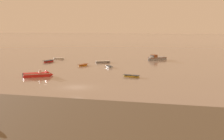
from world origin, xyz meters
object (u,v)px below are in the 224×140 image
(rowboat_moored_3, at_px, (49,61))
(rowboat_moored_6, at_px, (109,67))
(rowboat_moored_0, at_px, (131,76))
(motorboat_moored_0, at_px, (155,59))
(rowboat_moored_5, at_px, (103,62))
(rowboat_moored_2, at_px, (59,59))
(rowboat_moored_1, at_px, (83,65))
(motorboat_moored_1, at_px, (41,75))

(rowboat_moored_3, height_order, rowboat_moored_6, rowboat_moored_3)
(rowboat_moored_0, relative_size, rowboat_moored_3, 0.80)
(motorboat_moored_0, height_order, rowboat_moored_0, motorboat_moored_0)
(rowboat_moored_3, xyz_separation_m, rowboat_moored_5, (15.79, 2.55, -0.01))
(motorboat_moored_0, xyz_separation_m, rowboat_moored_2, (-29.89, -4.99, -0.21))
(rowboat_moored_6, bearing_deg, rowboat_moored_0, -179.86)
(rowboat_moored_0, bearing_deg, rowboat_moored_1, 147.88)
(motorboat_moored_0, distance_m, rowboat_moored_5, 17.32)
(motorboat_moored_0, distance_m, motorboat_moored_1, 42.91)
(rowboat_moored_5, bearing_deg, rowboat_moored_6, 85.74)
(motorboat_moored_1, bearing_deg, rowboat_moored_5, 44.28)
(motorboat_moored_1, relative_size, rowboat_moored_5, 1.38)
(rowboat_moored_1, bearing_deg, rowboat_moored_5, -8.23)
(rowboat_moored_0, height_order, rowboat_moored_6, rowboat_moored_0)
(rowboat_moored_1, height_order, rowboat_moored_5, rowboat_moored_5)
(rowboat_moored_2, bearing_deg, motorboat_moored_1, 121.04)
(rowboat_moored_1, xyz_separation_m, rowboat_moored_6, (7.56, -1.57, -0.02))
(rowboat_moored_2, bearing_deg, rowboat_moored_6, 155.98)
(rowboat_moored_5, relative_size, rowboat_moored_6, 1.29)
(rowboat_moored_0, xyz_separation_m, rowboat_moored_1, (-16.01, 15.21, 0.01))
(motorboat_moored_1, bearing_deg, rowboat_moored_2, 73.38)
(rowboat_moored_0, relative_size, rowboat_moored_2, 0.90)
(rowboat_moored_1, xyz_separation_m, motorboat_moored_1, (-2.44, -19.27, 0.13))
(rowboat_moored_6, bearing_deg, motorboat_moored_1, 118.88)
(rowboat_moored_2, xyz_separation_m, rowboat_moored_3, (0.50, -8.30, 0.02))
(rowboat_moored_0, distance_m, motorboat_moored_1, 18.89)
(rowboat_moored_0, relative_size, rowboat_moored_5, 0.82)
(motorboat_moored_0, relative_size, rowboat_moored_3, 1.35)
(rowboat_moored_2, xyz_separation_m, motorboat_moored_1, (10.84, -33.46, 0.12))
(rowboat_moored_5, xyz_separation_m, rowboat_moored_6, (4.53, -10.01, -0.04))
(rowboat_moored_0, relative_size, rowboat_moored_6, 1.06)
(motorboat_moored_0, distance_m, rowboat_moored_2, 30.30)
(rowboat_moored_3, relative_size, rowboat_moored_5, 1.03)
(rowboat_moored_2, height_order, rowboat_moored_6, rowboat_moored_2)
(motorboat_moored_0, bearing_deg, rowboat_moored_3, -22.80)
(motorboat_moored_0, xyz_separation_m, rowboat_moored_1, (-16.61, -19.19, -0.21))
(rowboat_moored_2, bearing_deg, motorboat_moored_0, -157.42)
(rowboat_moored_1, height_order, rowboat_moored_6, rowboat_moored_1)
(rowboat_moored_3, distance_m, rowboat_moored_5, 16.00)
(motorboat_moored_0, bearing_deg, rowboat_moored_6, 19.29)
(rowboat_moored_2, distance_m, rowboat_moored_5, 17.28)
(rowboat_moored_1, height_order, rowboat_moored_2, rowboat_moored_2)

